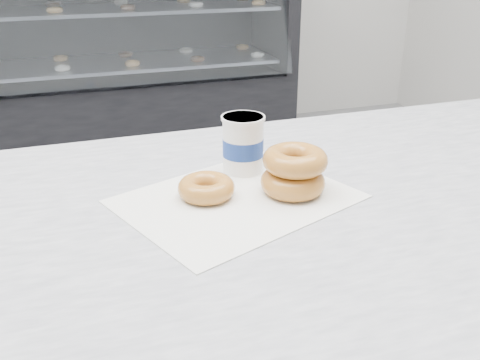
% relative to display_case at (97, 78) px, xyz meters
% --- Properties ---
extents(display_case, '(2.40, 0.74, 1.25)m').
position_rel_display_case_xyz_m(display_case, '(0.00, 0.00, 0.00)').
color(display_case, black).
rests_on(display_case, ground).
extents(wax_paper, '(0.41, 0.36, 0.00)m').
position_rel_display_case_xyz_m(wax_paper, '(0.01, -2.69, 0.41)').
color(wax_paper, white).
rests_on(wax_paper, counter).
extents(donut_single, '(0.10, 0.10, 0.03)m').
position_rel_display_case_xyz_m(donut_single, '(-0.04, -2.67, 0.43)').
color(donut_single, '#C68836').
rests_on(donut_single, wax_paper).
extents(donut_stack, '(0.12, 0.12, 0.07)m').
position_rel_display_case_xyz_m(donut_stack, '(0.10, -2.70, 0.45)').
color(donut_stack, '#C68836').
rests_on(donut_stack, wax_paper).
extents(coffee_cup, '(0.09, 0.09, 0.10)m').
position_rel_display_case_xyz_m(coffee_cup, '(0.05, -2.59, 0.46)').
color(coffee_cup, white).
rests_on(coffee_cup, counter).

